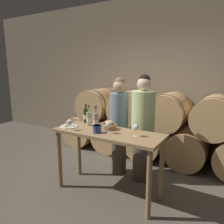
% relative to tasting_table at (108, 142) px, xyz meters
% --- Properties ---
extents(ground_plane, '(10.00, 10.00, 0.00)m').
position_rel_tasting_table_xyz_m(ground_plane, '(0.00, 0.00, -0.76)').
color(ground_plane, '#564F44').
extents(stone_wall_back, '(10.00, 0.12, 3.20)m').
position_rel_tasting_table_xyz_m(stone_wall_back, '(0.00, 2.06, 0.84)').
color(stone_wall_back, '#7F705B').
rests_on(stone_wall_back, ground_plane).
extents(barrel_stack, '(3.81, 0.84, 1.32)m').
position_rel_tasting_table_xyz_m(barrel_stack, '(0.00, 1.52, -0.14)').
color(barrel_stack, tan).
rests_on(barrel_stack, ground_plane).
extents(tasting_table, '(1.51, 0.57, 0.91)m').
position_rel_tasting_table_xyz_m(tasting_table, '(0.00, 0.00, 0.00)').
color(tasting_table, '#99754C').
rests_on(tasting_table, ground_plane).
extents(person_left, '(0.30, 0.30, 1.61)m').
position_rel_tasting_table_xyz_m(person_left, '(-0.17, 0.62, 0.08)').
color(person_left, '#4C4238').
rests_on(person_left, ground_plane).
extents(person_right, '(0.36, 0.36, 1.66)m').
position_rel_tasting_table_xyz_m(person_right, '(0.25, 0.62, 0.09)').
color(person_right, '#4C4238').
rests_on(person_right, ground_plane).
extents(wine_bottle_red, '(0.07, 0.07, 0.32)m').
position_rel_tasting_table_xyz_m(wine_bottle_red, '(-0.55, 0.25, 0.27)').
color(wine_bottle_red, '#193819').
rests_on(wine_bottle_red, tasting_table).
extents(wine_bottle_white, '(0.07, 0.07, 0.30)m').
position_rel_tasting_table_xyz_m(wine_bottle_white, '(-0.40, 0.12, 0.26)').
color(wine_bottle_white, '#ADBC7F').
rests_on(wine_bottle_white, tasting_table).
extents(wine_bottle_rose, '(0.07, 0.07, 0.32)m').
position_rel_tasting_table_xyz_m(wine_bottle_rose, '(-0.22, 0.04, 0.27)').
color(wine_bottle_rose, '#BC8E93').
rests_on(wine_bottle_rose, tasting_table).
extents(blue_crock, '(0.12, 0.12, 0.10)m').
position_rel_tasting_table_xyz_m(blue_crock, '(-0.09, -0.12, 0.21)').
color(blue_crock, navy).
rests_on(blue_crock, tasting_table).
extents(bread_basket, '(0.20, 0.20, 0.13)m').
position_rel_tasting_table_xyz_m(bread_basket, '(-0.04, 0.10, 0.20)').
color(bread_basket, '#A87F4C').
rests_on(bread_basket, tasting_table).
extents(cheese_plate, '(0.26, 0.26, 0.04)m').
position_rel_tasting_table_xyz_m(cheese_plate, '(-0.61, -0.09, 0.16)').
color(cheese_plate, white).
rests_on(cheese_plate, tasting_table).
extents(wine_glass_far_left, '(0.08, 0.08, 0.16)m').
position_rel_tasting_table_xyz_m(wine_glass_far_left, '(-0.48, -0.22, 0.27)').
color(wine_glass_far_left, white).
rests_on(wine_glass_far_left, tasting_table).
extents(wine_glass_left, '(0.08, 0.08, 0.16)m').
position_rel_tasting_table_xyz_m(wine_glass_left, '(0.05, -0.07, 0.27)').
color(wine_glass_left, white).
rests_on(wine_glass_left, tasting_table).
extents(wine_glass_center, '(0.08, 0.08, 0.16)m').
position_rel_tasting_table_xyz_m(wine_glass_center, '(0.41, -0.00, 0.27)').
color(wine_glass_center, white).
rests_on(wine_glass_center, tasting_table).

